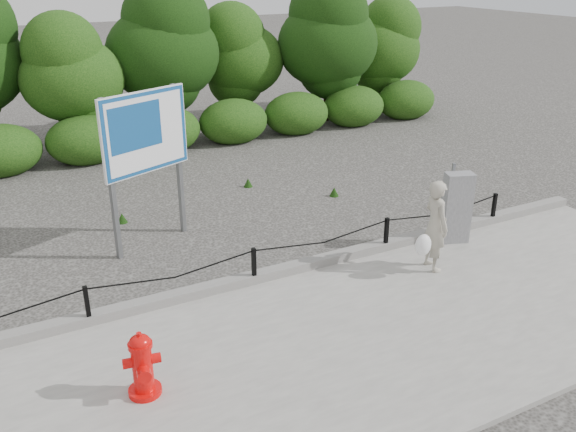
# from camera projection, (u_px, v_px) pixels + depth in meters

# --- Properties ---
(ground) EXTENTS (90.00, 90.00, 0.00)m
(ground) POSITION_uv_depth(u_px,v_px,m) (255.00, 287.00, 9.51)
(ground) COLOR #2D2B28
(ground) RESTS_ON ground
(sidewalk) EXTENTS (14.00, 4.00, 0.08)m
(sidewalk) POSITION_uv_depth(u_px,v_px,m) (320.00, 353.00, 7.87)
(sidewalk) COLOR gray
(sidewalk) RESTS_ON ground
(curb) EXTENTS (14.00, 0.22, 0.14)m
(curb) POSITION_uv_depth(u_px,v_px,m) (253.00, 278.00, 9.49)
(curb) COLOR slate
(curb) RESTS_ON sidewalk
(chain_barrier) EXTENTS (10.06, 0.06, 0.60)m
(chain_barrier) POSITION_uv_depth(u_px,v_px,m) (254.00, 261.00, 9.33)
(chain_barrier) COLOR black
(chain_barrier) RESTS_ON sidewalk
(treeline) EXTENTS (20.11, 3.54, 4.31)m
(treeline) POSITION_uv_depth(u_px,v_px,m) (111.00, 56.00, 15.90)
(treeline) COLOR black
(treeline) RESTS_ON ground
(fire_hydrant) EXTENTS (0.44, 0.47, 0.83)m
(fire_hydrant) POSITION_uv_depth(u_px,v_px,m) (142.00, 365.00, 6.92)
(fire_hydrant) COLOR red
(fire_hydrant) RESTS_ON sidewalk
(pedestrian) EXTENTS (0.70, 0.60, 1.51)m
(pedestrian) POSITION_uv_depth(u_px,v_px,m) (435.00, 227.00, 9.64)
(pedestrian) COLOR #A19B8A
(pedestrian) RESTS_ON sidewalk
(utility_cabinet) EXTENTS (0.55, 0.43, 1.40)m
(utility_cabinet) POSITION_uv_depth(u_px,v_px,m) (456.00, 208.00, 10.66)
(utility_cabinet) COLOR gray
(utility_cabinet) RESTS_ON sidewalk
(advertising_sign) EXTENTS (1.61, 0.75, 2.76)m
(advertising_sign) POSITION_uv_depth(u_px,v_px,m) (145.00, 140.00, 10.18)
(advertising_sign) COLOR slate
(advertising_sign) RESTS_ON ground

